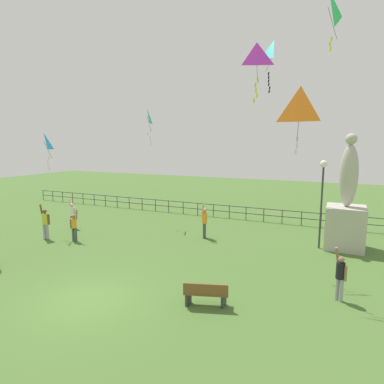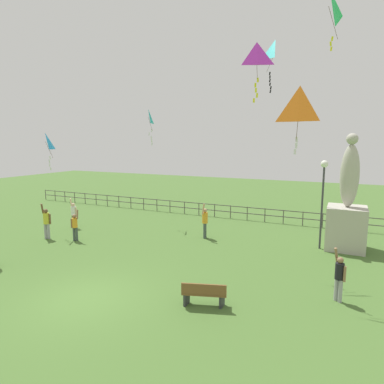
{
  "view_description": "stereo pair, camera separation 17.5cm",
  "coord_description": "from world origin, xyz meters",
  "px_view_note": "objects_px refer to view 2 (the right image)",
  "views": [
    {
      "loc": [
        7.84,
        -8.38,
        5.48
      ],
      "look_at": [
        1.28,
        6.08,
        3.07
      ],
      "focal_mm": 30.73,
      "sensor_mm": 36.0,
      "label": 1
    },
    {
      "loc": [
        8.0,
        -8.31,
        5.48
      ],
      "look_at": [
        1.28,
        6.08,
        3.07
      ],
      "focal_mm": 30.73,
      "sensor_mm": 36.0,
      "label": 2
    }
  ],
  "objects_px": {
    "person_2": "(339,275)",
    "kite_5": "(257,58)",
    "lamppost": "(323,185)",
    "kite_2": "(46,143)",
    "person_0": "(205,221)",
    "person_4": "(46,221)",
    "kite_1": "(299,106)",
    "statue_monument": "(347,216)",
    "person_3": "(74,213)",
    "person_1": "(75,225)",
    "park_bench": "(204,293)",
    "kite_4": "(275,54)",
    "kite_0": "(329,8)",
    "kite_3": "(148,118)"
  },
  "relations": [
    {
      "from": "lamppost",
      "to": "kite_5",
      "type": "relative_size",
      "value": 1.77
    },
    {
      "from": "person_0",
      "to": "kite_3",
      "type": "relative_size",
      "value": 0.86
    },
    {
      "from": "person_4",
      "to": "lamppost",
      "type": "bearing_deg",
      "value": 18.31
    },
    {
      "from": "person_3",
      "to": "kite_5",
      "type": "bearing_deg",
      "value": -1.84
    },
    {
      "from": "lamppost",
      "to": "kite_1",
      "type": "height_order",
      "value": "kite_1"
    },
    {
      "from": "park_bench",
      "to": "kite_2",
      "type": "distance_m",
      "value": 13.91
    },
    {
      "from": "person_3",
      "to": "kite_3",
      "type": "xyz_separation_m",
      "value": [
        3.58,
        3.49,
        6.11
      ]
    },
    {
      "from": "park_bench",
      "to": "person_0",
      "type": "relative_size",
      "value": 0.76
    },
    {
      "from": "person_2",
      "to": "kite_4",
      "type": "distance_m",
      "value": 15.14
    },
    {
      "from": "kite_0",
      "to": "kite_5",
      "type": "relative_size",
      "value": 1.03
    },
    {
      "from": "person_0",
      "to": "person_2",
      "type": "relative_size",
      "value": 1.09
    },
    {
      "from": "kite_1",
      "to": "person_2",
      "type": "bearing_deg",
      "value": -29.27
    },
    {
      "from": "lamppost",
      "to": "kite_2",
      "type": "height_order",
      "value": "kite_2"
    },
    {
      "from": "kite_0",
      "to": "person_1",
      "type": "bearing_deg",
      "value": -163.27
    },
    {
      "from": "kite_4",
      "to": "kite_5",
      "type": "distance_m",
      "value": 7.33
    },
    {
      "from": "person_1",
      "to": "person_3",
      "type": "height_order",
      "value": "person_3"
    },
    {
      "from": "park_bench",
      "to": "person_0",
      "type": "bearing_deg",
      "value": 112.6
    },
    {
      "from": "person_3",
      "to": "person_1",
      "type": "bearing_deg",
      "value": -44.15
    },
    {
      "from": "statue_monument",
      "to": "person_1",
      "type": "bearing_deg",
      "value": -160.45
    },
    {
      "from": "person_1",
      "to": "kite_0",
      "type": "height_order",
      "value": "kite_0"
    },
    {
      "from": "person_2",
      "to": "person_4",
      "type": "relative_size",
      "value": 0.92
    },
    {
      "from": "person_2",
      "to": "kite_3",
      "type": "xyz_separation_m",
      "value": [
        -12.12,
        7.12,
        6.13
      ]
    },
    {
      "from": "kite_1",
      "to": "kite_4",
      "type": "bearing_deg",
      "value": 107.02
    },
    {
      "from": "park_bench",
      "to": "person_2",
      "type": "bearing_deg",
      "value": 29.65
    },
    {
      "from": "person_2",
      "to": "kite_5",
      "type": "height_order",
      "value": "kite_5"
    },
    {
      "from": "kite_5",
      "to": "person_3",
      "type": "bearing_deg",
      "value": 178.16
    },
    {
      "from": "lamppost",
      "to": "statue_monument",
      "type": "bearing_deg",
      "value": 23.98
    },
    {
      "from": "park_bench",
      "to": "person_2",
      "type": "distance_m",
      "value": 4.71
    },
    {
      "from": "lamppost",
      "to": "person_0",
      "type": "bearing_deg",
      "value": -172.86
    },
    {
      "from": "person_0",
      "to": "person_2",
      "type": "height_order",
      "value": "person_0"
    },
    {
      "from": "statue_monument",
      "to": "person_3",
      "type": "height_order",
      "value": "statue_monument"
    },
    {
      "from": "park_bench",
      "to": "kite_0",
      "type": "distance_m",
      "value": 13.68
    },
    {
      "from": "kite_2",
      "to": "person_3",
      "type": "bearing_deg",
      "value": 68.67
    },
    {
      "from": "statue_monument",
      "to": "person_2",
      "type": "xyz_separation_m",
      "value": [
        -0.18,
        -6.37,
        -0.82
      ]
    },
    {
      "from": "kite_5",
      "to": "lamppost",
      "type": "bearing_deg",
      "value": 41.41
    },
    {
      "from": "person_0",
      "to": "person_4",
      "type": "distance_m",
      "value": 9.03
    },
    {
      "from": "lamppost",
      "to": "person_4",
      "type": "height_order",
      "value": "lamppost"
    },
    {
      "from": "kite_1",
      "to": "lamppost",
      "type": "bearing_deg",
      "value": 81.64
    },
    {
      "from": "person_0",
      "to": "kite_1",
      "type": "xyz_separation_m",
      "value": [
        5.43,
        -4.11,
        5.76
      ]
    },
    {
      "from": "person_1",
      "to": "statue_monument",
      "type": "bearing_deg",
      "value": 19.55
    },
    {
      "from": "kite_2",
      "to": "kite_5",
      "type": "distance_m",
      "value": 12.89
    },
    {
      "from": "person_0",
      "to": "kite_2",
      "type": "bearing_deg",
      "value": -162.85
    },
    {
      "from": "person_2",
      "to": "kite_5",
      "type": "xyz_separation_m",
      "value": [
        -3.94,
        3.25,
        8.25
      ]
    },
    {
      "from": "person_1",
      "to": "kite_2",
      "type": "bearing_deg",
      "value": 164.26
    },
    {
      "from": "person_2",
      "to": "person_0",
      "type": "bearing_deg",
      "value": 144.64
    },
    {
      "from": "kite_5",
      "to": "statue_monument",
      "type": "bearing_deg",
      "value": 37.12
    },
    {
      "from": "person_0",
      "to": "kite_1",
      "type": "distance_m",
      "value": 8.92
    },
    {
      "from": "park_bench",
      "to": "person_0",
      "type": "height_order",
      "value": "person_0"
    },
    {
      "from": "kite_0",
      "to": "person_2",
      "type": "bearing_deg",
      "value": -77.19
    },
    {
      "from": "person_3",
      "to": "kite_5",
      "type": "xyz_separation_m",
      "value": [
        11.76,
        -0.38,
        8.23
      ]
    }
  ]
}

